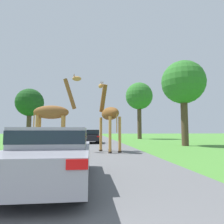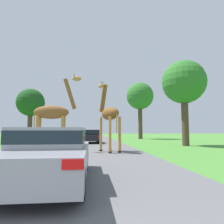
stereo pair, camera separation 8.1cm
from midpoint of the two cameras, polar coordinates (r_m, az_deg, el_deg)
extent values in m
cube|color=#5B5B5E|center=(30.62, -7.91, -7.63)|extent=(8.09, 120.00, 0.00)
cylinder|color=#B77F3D|center=(12.45, -3.40, -6.37)|extent=(0.16, 0.16, 2.08)
cylinder|color=#2D2319|center=(12.51, -3.43, -10.92)|extent=(0.21, 0.21, 0.10)
cylinder|color=#B77F3D|center=(12.73, -0.78, -6.35)|extent=(0.16, 0.16, 2.08)
cylinder|color=#2D2319|center=(12.79, -0.78, -10.80)|extent=(0.21, 0.21, 0.10)
cylinder|color=#B77F3D|center=(11.35, -0.77, -6.48)|extent=(0.16, 0.16, 2.08)
cylinder|color=#2D2319|center=(11.42, -0.78, -11.47)|extent=(0.21, 0.21, 0.10)
cylinder|color=#B77F3D|center=(11.66, 2.03, -6.45)|extent=(0.16, 0.16, 2.08)
cylinder|color=#2D2319|center=(11.72, 2.05, -11.30)|extent=(0.21, 0.21, 0.10)
ellipsoid|color=brown|center=(12.08, -0.77, -0.45)|extent=(1.36, 1.90, 0.78)
cylinder|color=brown|center=(13.04, -2.67, 3.94)|extent=(0.58, 0.88, 1.80)
ellipsoid|color=#B77F3D|center=(13.56, -3.38, 7.47)|extent=(0.43, 0.61, 0.30)
cylinder|color=#B77F3D|center=(11.32, 1.18, -3.03)|extent=(0.06, 0.06, 1.15)
cone|color=brown|center=(13.44, -3.33, 8.59)|extent=(0.07, 0.07, 0.16)
cone|color=brown|center=(13.50, -2.81, 8.53)|extent=(0.07, 0.07, 0.16)
cylinder|color=#B77F3D|center=(12.75, -13.79, -6.03)|extent=(0.18, 0.18, 2.16)
cylinder|color=#2D2319|center=(12.81, -13.89, -10.62)|extent=(0.23, 0.23, 0.11)
cylinder|color=#B77F3D|center=(12.19, -14.18, -6.07)|extent=(0.18, 0.18, 2.16)
cylinder|color=#2D2319|center=(12.25, -14.29, -10.86)|extent=(0.23, 0.23, 0.11)
cylinder|color=#B77F3D|center=(13.05, -20.23, -5.84)|extent=(0.18, 0.18, 2.16)
cylinder|color=#2D2319|center=(13.10, -20.38, -10.32)|extent=(0.23, 0.23, 0.11)
cylinder|color=#B77F3D|center=(12.50, -20.91, -5.86)|extent=(0.18, 0.18, 2.16)
cylinder|color=#2D2319|center=(12.56, -21.06, -10.53)|extent=(0.23, 0.23, 0.11)
ellipsoid|color=brown|center=(12.65, -17.15, -0.05)|extent=(2.12, 0.70, 0.82)
cylinder|color=brown|center=(12.62, -12.15, 5.10)|extent=(0.83, 0.26, 1.92)
ellipsoid|color=#B77F3D|center=(12.79, -10.20, 9.37)|extent=(0.56, 0.25, 0.30)
cylinder|color=#B77F3D|center=(12.85, -21.59, -2.64)|extent=(0.06, 0.06, 1.19)
cone|color=brown|center=(12.93, -10.92, 10.28)|extent=(0.07, 0.07, 0.16)
cone|color=brown|center=(12.80, -10.97, 10.44)|extent=(0.07, 0.07, 0.16)
cube|color=gray|center=(5.32, -16.84, -12.69)|extent=(1.77, 4.43, 0.62)
cube|color=gray|center=(5.28, -16.68, -6.87)|extent=(1.59, 1.99, 0.47)
cube|color=#19232D|center=(5.28, -16.67, -6.62)|extent=(1.61, 2.01, 0.28)
cube|color=red|center=(3.01, -10.71, -14.51)|extent=(0.32, 0.03, 0.15)
cylinder|color=black|center=(6.80, -20.81, -13.14)|extent=(0.35, 0.62, 0.62)
cylinder|color=black|center=(6.60, -8.49, -13.67)|extent=(0.35, 0.62, 0.62)
cylinder|color=black|center=(3.99, -10.06, -19.25)|extent=(0.35, 0.62, 0.62)
cube|color=black|center=(20.92, -6.37, -7.31)|extent=(1.96, 4.23, 0.51)
cube|color=black|center=(20.91, -6.35, -5.84)|extent=(1.76, 1.90, 0.56)
cube|color=#19232D|center=(20.91, -6.35, -5.76)|extent=(1.78, 1.92, 0.34)
cube|color=red|center=(18.81, -8.84, -6.95)|extent=(0.35, 0.03, 0.12)
cube|color=red|center=(18.81, -3.91, -7.00)|extent=(0.35, 0.03, 0.12)
cylinder|color=black|center=(22.21, -8.41, -7.71)|extent=(0.39, 0.64, 0.64)
cylinder|color=black|center=(22.21, -4.33, -7.75)|extent=(0.39, 0.64, 0.64)
cylinder|color=black|center=(19.68, -8.68, -8.02)|extent=(0.39, 0.64, 0.64)
cylinder|color=black|center=(19.68, -4.08, -8.07)|extent=(0.39, 0.64, 0.64)
cube|color=silver|center=(25.51, -15.24, -6.69)|extent=(1.99, 4.70, 0.63)
cube|color=silver|center=(25.50, -15.21, -5.45)|extent=(1.79, 2.11, 0.47)
cube|color=#19232D|center=(25.50, -15.21, -5.40)|extent=(1.81, 2.14, 0.28)
cube|color=red|center=(23.33, -18.12, -6.21)|extent=(0.36, 0.03, 0.15)
cube|color=red|center=(23.06, -14.13, -6.32)|extent=(0.36, 0.03, 0.15)
cylinder|color=black|center=(27.04, -16.46, -7.14)|extent=(0.40, 0.60, 0.60)
cylinder|color=black|center=(26.81, -13.09, -7.24)|extent=(0.40, 0.60, 0.60)
cylinder|color=black|center=(24.27, -17.64, -7.35)|extent=(0.40, 0.60, 0.60)
cylinder|color=black|center=(24.01, -13.89, -7.47)|extent=(0.40, 0.60, 0.60)
cylinder|color=#4C3828|center=(30.84, 7.76, -2.06)|extent=(0.63, 0.63, 5.98)
sphere|color=#2D7028|center=(31.25, 7.67, 4.56)|extent=(4.17, 4.17, 4.17)
cylinder|color=#4C3828|center=(28.50, -22.73, -2.98)|extent=(0.60, 0.60, 4.45)
sphere|color=#194719|center=(28.72, -22.53, 2.56)|extent=(3.66, 3.66, 3.66)
cylinder|color=#4C3828|center=(17.95, 19.86, -1.28)|extent=(0.57, 0.57, 4.86)
sphere|color=#2D7028|center=(18.38, 19.56, 8.05)|extent=(3.70, 3.70, 3.70)
camera|label=1|loc=(0.04, -90.19, 0.02)|focal=32.00mm
camera|label=2|loc=(0.04, 89.81, -0.02)|focal=32.00mm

